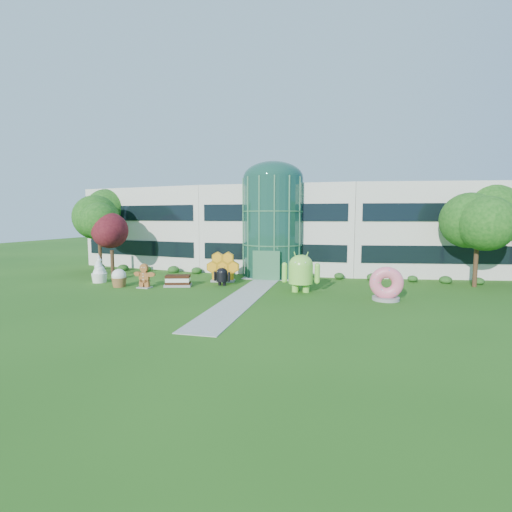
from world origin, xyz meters
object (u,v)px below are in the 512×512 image
(android_green, at_px, (301,270))
(android_black, at_px, (222,275))
(gingerbread, at_px, (144,276))
(donut, at_px, (386,283))

(android_green, bearing_deg, android_black, 165.74)
(android_green, relative_size, gingerbread, 1.56)
(android_black, bearing_deg, donut, -5.35)
(android_black, bearing_deg, gingerbread, -150.41)
(android_green, relative_size, donut, 1.43)
(donut, bearing_deg, android_green, 168.87)
(android_green, xyz_separation_m, donut, (6.30, -1.40, -0.53))
(android_green, distance_m, gingerbread, 13.07)
(android_black, height_order, gingerbread, gingerbread)
(gingerbread, bearing_deg, android_black, 29.12)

